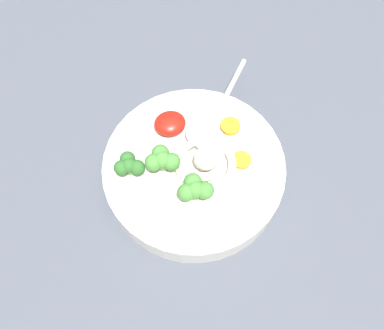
# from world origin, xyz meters

# --- Properties ---
(table_slab) EXTENTS (1.24, 1.24, 0.03)m
(table_slab) POSITION_xyz_m (0.00, 0.00, 0.01)
(table_slab) COLOR #474C56
(table_slab) RESTS_ON ground
(soup_bowl) EXTENTS (0.26, 0.26, 0.05)m
(soup_bowl) POSITION_xyz_m (0.00, 0.01, 0.05)
(soup_bowl) COLOR silver
(soup_bowl) RESTS_ON table_slab
(noodle_pile) EXTENTS (0.09, 0.09, 0.04)m
(noodle_pile) POSITION_xyz_m (-0.01, 0.01, 0.09)
(noodle_pile) COLOR silver
(noodle_pile) RESTS_ON soup_bowl
(soup_spoon) EXTENTS (0.14, 0.15, 0.02)m
(soup_spoon) POSITION_xyz_m (-0.04, -0.04, 0.08)
(soup_spoon) COLOR #B7B7BC
(soup_spoon) RESTS_ON soup_bowl
(chili_sauce_dollop) EXTENTS (0.05, 0.04, 0.02)m
(chili_sauce_dollop) POSITION_xyz_m (0.02, -0.06, 0.08)
(chili_sauce_dollop) COLOR #B2190F
(chili_sauce_dollop) RESTS_ON soup_bowl
(broccoli_floret_near_spoon) EXTENTS (0.05, 0.04, 0.04)m
(broccoli_floret_near_spoon) POSITION_xyz_m (0.04, -0.00, 0.10)
(broccoli_floret_near_spoon) COLOR #7A9E60
(broccoli_floret_near_spoon) RESTS_ON soup_bowl
(broccoli_floret_beside_noodles) EXTENTS (0.04, 0.04, 0.03)m
(broccoli_floret_beside_noodles) POSITION_xyz_m (0.09, -0.01, 0.09)
(broccoli_floret_beside_noodles) COLOR #7A9E60
(broccoli_floret_beside_noodles) RESTS_ON soup_bowl
(broccoli_floret_front) EXTENTS (0.05, 0.04, 0.04)m
(broccoli_floret_front) POSITION_xyz_m (0.01, 0.05, 0.10)
(broccoli_floret_front) COLOR #7A9E60
(broccoli_floret_front) RESTS_ON soup_bowl
(carrot_slice_left) EXTENTS (0.03, 0.03, 0.01)m
(carrot_slice_left) POSITION_xyz_m (-0.06, 0.02, 0.08)
(carrot_slice_left) COLOR orange
(carrot_slice_left) RESTS_ON soup_bowl
(carrot_slice_extra_b) EXTENTS (0.03, 0.03, 0.01)m
(carrot_slice_extra_b) POSITION_xyz_m (-0.07, -0.04, 0.08)
(carrot_slice_extra_b) COLOR orange
(carrot_slice_extra_b) RESTS_ON soup_bowl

